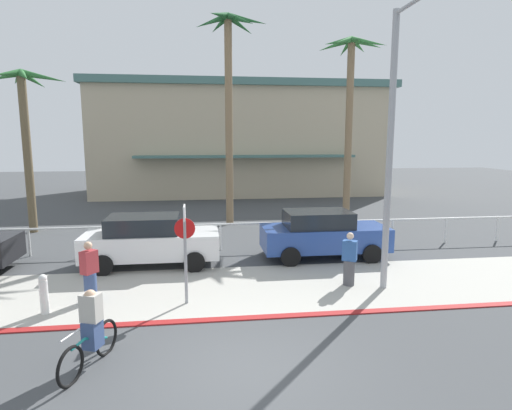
% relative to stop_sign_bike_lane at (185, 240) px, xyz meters
% --- Properties ---
extents(ground_plane, '(80.00, 80.00, 0.00)m').
position_rel_stop_sign_bike_lane_xyz_m(ground_plane, '(1.11, 6.70, -1.68)').
color(ground_plane, '#424447').
extents(sidewalk_strip, '(44.00, 4.00, 0.02)m').
position_rel_stop_sign_bike_lane_xyz_m(sidewalk_strip, '(1.11, 0.90, -1.67)').
color(sidewalk_strip, '#ADAAA0').
rests_on(sidewalk_strip, ground).
extents(curb_paint, '(44.00, 0.24, 0.03)m').
position_rel_stop_sign_bike_lane_xyz_m(curb_paint, '(1.11, -1.10, -1.66)').
color(curb_paint, maroon).
rests_on(curb_paint, ground).
extents(building_backdrop, '(21.93, 10.20, 8.27)m').
position_rel_stop_sign_bike_lane_xyz_m(building_backdrop, '(3.48, 23.09, 2.48)').
color(building_backdrop, '#BCAD8E').
rests_on(building_backdrop, ground).
extents(rail_fence, '(27.50, 0.08, 1.04)m').
position_rel_stop_sign_bike_lane_xyz_m(rail_fence, '(1.11, 5.20, -0.84)').
color(rail_fence, white).
rests_on(rail_fence, ground).
extents(stop_sign_bike_lane, '(0.52, 0.56, 2.56)m').
position_rel_stop_sign_bike_lane_xyz_m(stop_sign_bike_lane, '(0.00, 0.00, 0.00)').
color(stop_sign_bike_lane, gray).
rests_on(stop_sign_bike_lane, ground).
extents(bollard_1, '(0.20, 0.20, 1.00)m').
position_rel_stop_sign_bike_lane_xyz_m(bollard_1, '(-3.38, -0.22, -1.16)').
color(bollard_1, white).
rests_on(bollard_1, ground).
extents(streetlight_curb, '(0.24, 2.54, 7.50)m').
position_rel_stop_sign_bike_lane_xyz_m(streetlight_curb, '(5.51, 0.24, 2.60)').
color(streetlight_curb, '#9EA0A5').
rests_on(streetlight_curb, ground).
extents(palm_tree_1, '(3.15, 2.92, 7.16)m').
position_rel_stop_sign_bike_lane_xyz_m(palm_tree_1, '(-7.14, 9.45, 3.50)').
color(palm_tree_1, brown).
rests_on(palm_tree_1, ground).
extents(palm_tree_2, '(3.45, 3.38, 9.98)m').
position_rel_stop_sign_bike_lane_xyz_m(palm_tree_2, '(1.83, 10.26, 5.78)').
color(palm_tree_2, '#846B4C').
rests_on(palm_tree_2, ground).
extents(palm_tree_3, '(3.01, 3.16, 9.17)m').
position_rel_stop_sign_bike_lane_xyz_m(palm_tree_3, '(7.90, 10.55, 5.14)').
color(palm_tree_3, '#846B4C').
rests_on(palm_tree_3, ground).
extents(car_white_1, '(4.40, 2.02, 1.69)m').
position_rel_stop_sign_bike_lane_xyz_m(car_white_1, '(-1.30, 3.51, -0.81)').
color(car_white_1, white).
rests_on(car_white_1, ground).
extents(car_blue_2, '(4.40, 2.02, 1.69)m').
position_rel_stop_sign_bike_lane_xyz_m(car_blue_2, '(4.66, 3.71, -0.81)').
color(car_blue_2, '#284793').
rests_on(car_blue_2, ground).
extents(cyclist_teal_0, '(0.68, 1.73, 1.50)m').
position_rel_stop_sign_bike_lane_xyz_m(cyclist_teal_0, '(-1.64, -2.82, -0.98)').
color(cyclist_teal_0, black).
rests_on(cyclist_teal_0, ground).
extents(pedestrian_0, '(0.45, 0.48, 1.61)m').
position_rel_stop_sign_bike_lane_xyz_m(pedestrian_0, '(-2.47, 0.47, -0.94)').
color(pedestrian_0, '#384C7A').
rests_on(pedestrian_0, ground).
extents(pedestrian_1, '(0.48, 0.44, 1.57)m').
position_rel_stop_sign_bike_lane_xyz_m(pedestrian_1, '(4.60, 0.80, -0.96)').
color(pedestrian_1, '#4C4C51').
rests_on(pedestrian_1, ground).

